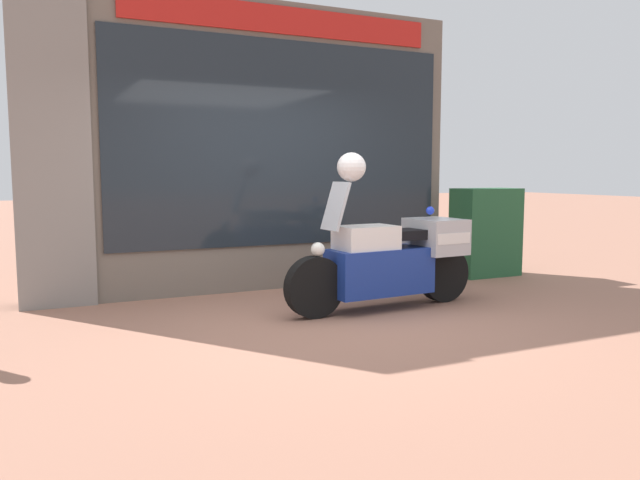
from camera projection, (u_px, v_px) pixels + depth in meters
ground_plane at (323, 322)px, 5.95m from camera, size 60.00×60.00×0.00m
shop_building at (224, 147)px, 7.41m from camera, size 5.26×0.55×3.44m
window_display at (276, 248)px, 7.86m from camera, size 4.04×0.30×2.00m
paramedic_motorcycle at (393, 258)px, 6.54m from camera, size 2.24×0.64×1.33m
utility_cabinet at (486, 232)px, 8.61m from camera, size 0.89×0.50×1.21m
white_helmet at (351, 167)px, 6.19m from camera, size 0.29×0.29×0.29m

